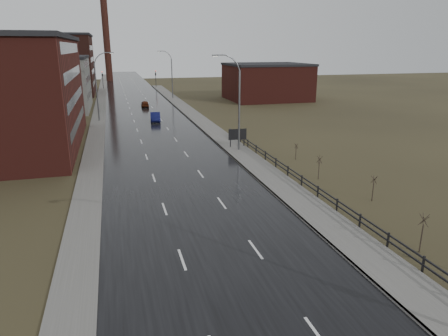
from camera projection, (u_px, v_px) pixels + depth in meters
road at (148, 121)px, 68.41m from camera, size 14.00×300.00×0.06m
sidewalk_right at (240, 152)px, 47.53m from camera, size 3.20×180.00×0.18m
curb_right at (227, 153)px, 47.14m from camera, size 0.16×180.00×0.18m
sidewalk_left at (98, 123)px, 66.30m from camera, size 2.40×260.00×0.12m
warehouse_mid at (46, 83)px, 78.89m from camera, size 16.32×20.40×10.50m
warehouse_far at (41, 65)px, 104.56m from camera, size 26.52×24.48×15.50m
building_right at (267, 82)px, 95.23m from camera, size 18.36×16.32×8.50m
smokestack at (106, 38)px, 145.40m from camera, size 2.70×2.70×30.70m
streetlight_right_mid at (237, 103)px, 46.76m from camera, size 3.36×0.28×11.35m
streetlight_left at (98, 86)px, 66.60m from camera, size 3.36×0.28×11.35m
streetlight_right_far at (171, 74)px, 96.57m from camera, size 3.36×0.28×11.35m
guardrail at (322, 193)px, 32.39m from camera, size 0.10×53.05×1.10m
shrub_c at (422, 232)px, 24.09m from camera, size 0.60×0.63×2.53m
shrub_d at (373, 188)px, 32.39m from camera, size 0.51×0.54×2.15m
shrub_e at (319, 167)px, 37.73m from camera, size 0.54×0.57×2.29m
shrub_f at (296, 151)px, 44.45m from camera, size 0.45×0.47×1.86m
billboard at (237, 135)px, 49.58m from camera, size 2.33×0.17×2.40m
traffic_light_left at (102, 73)px, 120.38m from camera, size 0.58×2.73×5.30m
traffic_light_right at (155, 72)px, 124.47m from camera, size 0.58×2.73×5.30m
car_near at (155, 117)px, 67.47m from camera, size 2.02×4.74×1.52m
car_far at (145, 104)px, 84.04m from camera, size 1.70×3.91×1.31m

